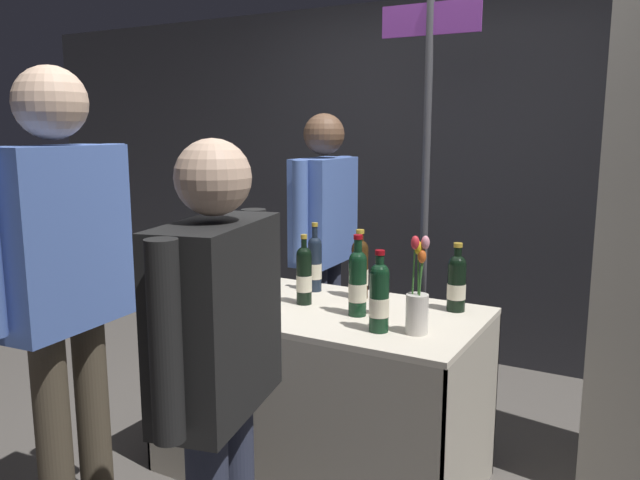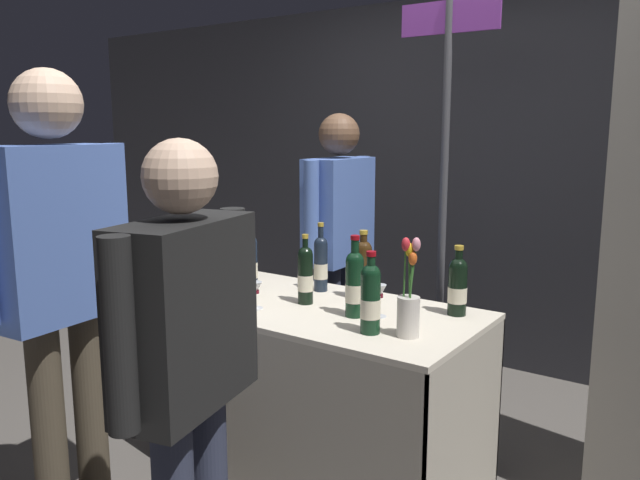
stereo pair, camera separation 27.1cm
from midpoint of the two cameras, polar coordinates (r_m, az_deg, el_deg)
ground_plane at (r=3.09m, az=2.67°, el=-20.31°), size 12.00×12.00×0.00m
back_partition at (r=4.34m, az=15.90°, el=4.97°), size 7.44×0.12×2.41m
tasting_table at (r=2.86m, az=2.76°, el=-10.92°), size 1.40×0.76×0.79m
featured_wine_bottle at (r=2.62m, az=6.13°, el=-3.89°), size 0.08×0.08×0.34m
display_bottle_0 at (r=2.73m, az=15.19°, el=-4.01°), size 0.08×0.08×0.30m
display_bottle_1 at (r=2.80m, az=1.43°, el=-3.16°), size 0.07×0.07×0.32m
display_bottle_2 at (r=3.02m, az=2.64°, el=-2.10°), size 0.07×0.07×0.33m
display_bottle_3 at (r=2.87m, az=-4.45°, el=-2.57°), size 0.07×0.07×0.34m
display_bottle_4 at (r=3.03m, az=-3.79°, el=-2.00°), size 0.07×0.07×0.33m
display_bottle_5 at (r=2.89m, az=6.63°, el=-2.64°), size 0.08×0.08×0.32m
display_bottle_6 at (r=2.42m, az=7.83°, el=-5.23°), size 0.08×0.08×0.32m
wine_glass_near_vendor at (r=2.64m, az=8.34°, el=-4.86°), size 0.06×0.06×0.14m
wine_glass_mid at (r=3.25m, az=-4.21°, el=-1.78°), size 0.08×0.08×0.15m
wine_glass_near_taster at (r=2.73m, az=-3.06°, el=-4.56°), size 0.06×0.06×0.12m
flower_vase at (r=2.40m, az=11.28°, el=-5.90°), size 0.09×0.09×0.38m
brochure_stand at (r=2.76m, az=-6.12°, el=-4.43°), size 0.08×0.14×0.17m
vendor_presenter at (r=3.53m, az=3.90°, el=0.78°), size 0.23×0.63×1.65m
taster_foreground_right at (r=1.86m, az=-7.88°, el=-10.15°), size 0.31×0.63×1.54m
taster_foreground_left at (r=2.39m, az=-19.69°, el=-2.16°), size 0.25×0.64×1.77m
booth_signpost at (r=3.64m, az=13.37°, el=7.32°), size 0.57×0.04×2.27m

